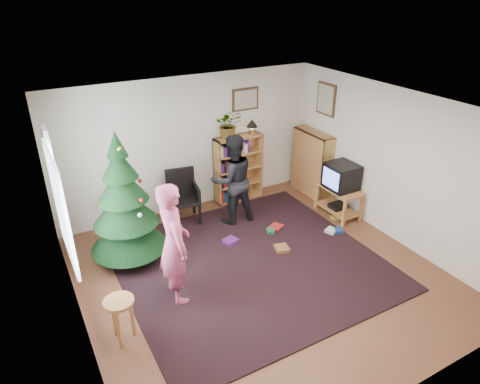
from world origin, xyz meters
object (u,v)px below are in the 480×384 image
bookshelf_right (312,163)px  potted_plant (229,124)px  bookshelf_back (238,167)px  christmas_tree (125,210)px  armchair (181,194)px  picture_back (245,99)px  tv_stand (339,199)px  picture_right (326,99)px  crt_tv (341,176)px  person_by_chair (233,180)px  person_standing (174,243)px  stool (120,309)px  table_lamp (252,124)px

bookshelf_right → potted_plant: size_ratio=2.42×
bookshelf_back → christmas_tree: bearing=-157.8°
bookshelf_right → armchair: 2.73m
picture_back → tv_stand: size_ratio=0.66×
picture_right → crt_tv: 1.50m
person_by_chair → potted_plant: 1.11m
picture_right → person_standing: bearing=-156.5°
armchair → stool: 2.97m
stool → person_standing: bearing=26.0°
bookshelf_back → picture_back: bearing=30.7°
picture_right → person_standing: picture_right is taller
picture_right → tv_stand: size_ratio=0.72×
bookshelf_back → crt_tv: (1.29, -1.50, 0.12)m
picture_right → person_standing: size_ratio=0.35×
person_by_chair → potted_plant: (0.32, 0.75, 0.75)m
bookshelf_right → armchair: bearing=84.4°
crt_tv → picture_right: bearing=74.1°
tv_stand → stool: bearing=-165.3°
picture_back → christmas_tree: (-2.72, -1.15, -1.07)m
bookshelf_back → tv_stand: 2.01m
table_lamp → crt_tv: bearing=-56.4°
christmas_tree → bookshelf_back: size_ratio=1.62×
stool → tv_stand: bearing=14.7°
bookshelf_back → stool: 4.03m
bookshelf_back → person_by_chair: (-0.52, -0.75, 0.16)m
picture_right → table_lamp: 1.46m
picture_back → person_standing: picture_back is taller
stool → person_by_chair: size_ratio=0.37×
stool → bookshelf_back: bearing=40.8°
stool → table_lamp: (3.35, 2.64, 1.03)m
picture_back → armchair: bearing=-166.3°
stool → person_standing: size_ratio=0.35×
table_lamp → bookshelf_back: bearing=180.0°
person_by_chair → table_lamp: (0.82, 0.75, 0.67)m
crt_tv → person_by_chair: bearing=157.6°
picture_right → crt_tv: picture_right is taller
tv_stand → crt_tv: size_ratio=1.56×
bookshelf_right → armchair: bookshelf_right is taller
bookshelf_right → crt_tv: 1.01m
picture_right → table_lamp: (-1.25, 0.59, -0.46)m
picture_back → picture_right: picture_right is taller
armchair → person_standing: (-0.87, -1.97, 0.35)m
christmas_tree → crt_tv: christmas_tree is taller
picture_right → person_by_chair: 2.37m
picture_back → person_by_chair: size_ratio=0.34×
picture_right → bookshelf_right: picture_right is taller
bookshelf_back → picture_right: bearing=-20.8°
bookshelf_back → bookshelf_right: same height
picture_right → bookshelf_back: picture_right is taller
stool → person_by_chair: 3.17m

